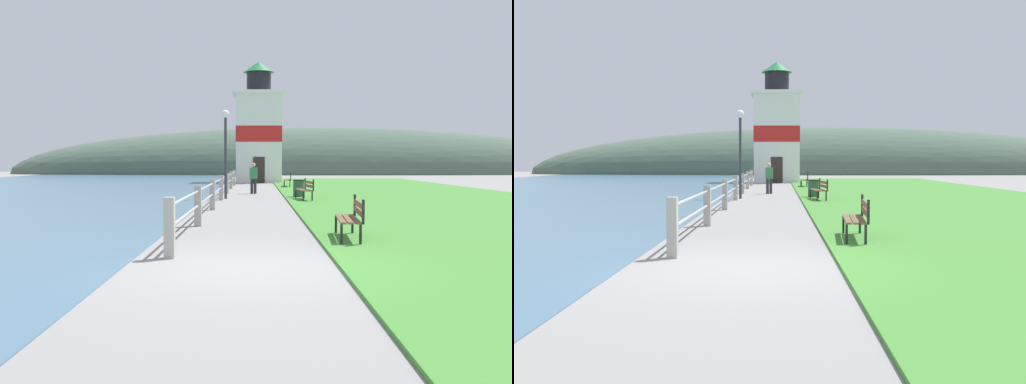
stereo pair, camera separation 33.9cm
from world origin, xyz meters
The scene contains 11 objects.
ground_plane centered at (0.00, 0.00, 0.00)m, with size 160.00×160.00×0.00m, color gray.
grass_verge centered at (7.46, 17.82, 0.03)m, with size 12.00×53.46×0.06m.
seawall_railing centered at (-1.36, 15.65, 0.62)m, with size 0.18×29.48×1.07m.
park_bench_near centered at (2.17, 3.12, 0.54)m, with size 0.61×1.82×0.94m.
park_bench_midway centered at (2.25, 15.20, 0.54)m, with size 0.66×1.87×0.94m.
park_bench_far centered at (2.23, 27.61, 0.54)m, with size 0.59×1.98×0.94m.
lighthouse centered at (0.37, 36.58, 4.07)m, with size 4.05×4.05×9.54m.
person_strolling centered at (0.02, 20.48, 0.86)m, with size 0.40×0.23×1.59m.
trash_bin centered at (2.10, 17.09, 0.42)m, with size 0.54×0.54×0.84m.
lamp_post centered at (-1.21, 16.60, 2.74)m, with size 0.36×0.36×3.96m.
distant_hillside centered at (8.00, 65.64, 0.00)m, with size 80.00×16.00×12.00m.
Camera 1 is at (0.15, -8.86, 1.70)m, focal length 40.00 mm.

